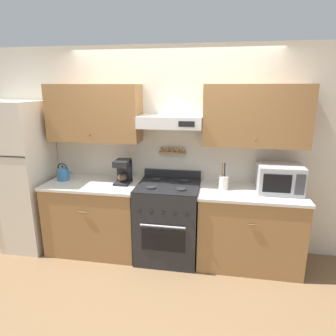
% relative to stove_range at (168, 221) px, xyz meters
% --- Properties ---
extents(ground_plane, '(16.00, 16.00, 0.00)m').
position_rel_stove_range_xyz_m(ground_plane, '(0.00, -0.33, -0.48)').
color(ground_plane, brown).
extents(wall_back, '(5.20, 0.46, 2.55)m').
position_rel_stove_range_xyz_m(wall_back, '(0.01, 0.31, 0.96)').
color(wall_back, beige).
rests_on(wall_back, ground_plane).
extents(counter_left, '(1.17, 0.69, 0.91)m').
position_rel_stove_range_xyz_m(counter_left, '(-0.95, 0.02, -0.02)').
color(counter_left, olive).
rests_on(counter_left, ground_plane).
extents(counter_right, '(1.19, 0.69, 0.91)m').
position_rel_stove_range_xyz_m(counter_right, '(0.96, 0.02, -0.02)').
color(counter_right, olive).
rests_on(counter_right, ground_plane).
extents(stove_range, '(0.73, 0.71, 1.04)m').
position_rel_stove_range_xyz_m(stove_range, '(0.00, 0.00, 0.00)').
color(stove_range, '#232326').
rests_on(stove_range, ground_plane).
extents(refrigerator, '(0.76, 0.70, 1.90)m').
position_rel_stove_range_xyz_m(refrigerator, '(-1.98, -0.00, 0.47)').
color(refrigerator, beige).
rests_on(refrigerator, ground_plane).
extents(tea_kettle, '(0.19, 0.15, 0.22)m').
position_rel_stove_range_xyz_m(tea_kettle, '(-1.37, 0.04, 0.53)').
color(tea_kettle, teal).
rests_on(tea_kettle, counter_left).
extents(coffee_maker, '(0.18, 0.24, 0.29)m').
position_rel_stove_range_xyz_m(coffee_maker, '(-0.58, 0.08, 0.59)').
color(coffee_maker, black).
rests_on(coffee_maker, counter_left).
extents(microwave, '(0.49, 0.40, 0.32)m').
position_rel_stove_range_xyz_m(microwave, '(1.26, 0.06, 0.59)').
color(microwave, '#ADAFB5').
rests_on(microwave, counter_right).
extents(utensil_crock, '(0.11, 0.11, 0.31)m').
position_rel_stove_range_xyz_m(utensil_crock, '(0.64, 0.04, 0.52)').
color(utensil_crock, silver).
rests_on(utensil_crock, counter_right).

